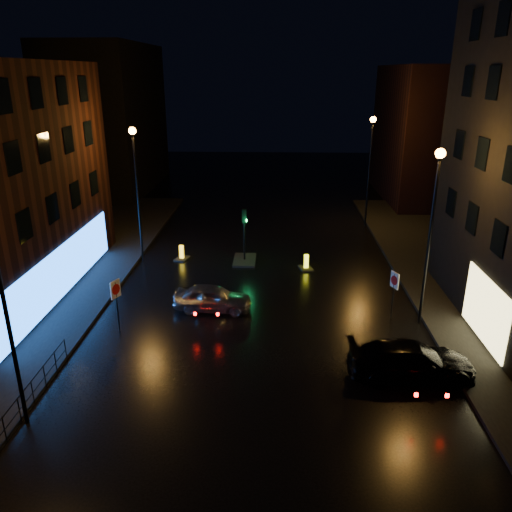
% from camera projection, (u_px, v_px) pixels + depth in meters
% --- Properties ---
extents(ground, '(120.00, 120.00, 0.00)m').
position_uv_depth(ground, '(254.00, 393.00, 18.93)').
color(ground, black).
rests_on(ground, ground).
extents(pavement_left, '(12.00, 44.00, 0.15)m').
position_uv_depth(pavement_left, '(1.00, 296.00, 26.92)').
color(pavement_left, black).
rests_on(pavement_left, ground).
extents(building_far_left, '(8.00, 16.00, 14.00)m').
position_uv_depth(building_far_left, '(109.00, 119.00, 49.87)').
color(building_far_left, black).
rests_on(building_far_left, ground).
extents(building_far_right, '(8.00, 14.00, 12.00)m').
position_uv_depth(building_far_right, '(430.00, 134.00, 46.26)').
color(building_far_right, black).
rests_on(building_far_right, ground).
extents(street_lamp_lfar, '(0.44, 0.44, 8.37)m').
position_uv_depth(street_lamp_lfar, '(136.00, 174.00, 30.40)').
color(street_lamp_lfar, black).
rests_on(street_lamp_lfar, ground).
extents(street_lamp_rnear, '(0.44, 0.44, 8.37)m').
position_uv_depth(street_lamp_rnear, '(433.00, 212.00, 22.32)').
color(street_lamp_rnear, black).
rests_on(street_lamp_rnear, ground).
extents(street_lamp_rfar, '(0.44, 0.44, 8.37)m').
position_uv_depth(street_lamp_rfar, '(370.00, 155.00, 37.31)').
color(street_lamp_rfar, black).
rests_on(street_lamp_rfar, ground).
extents(traffic_signal, '(1.40, 2.40, 3.45)m').
position_uv_depth(traffic_signal, '(245.00, 254.00, 31.91)').
color(traffic_signal, black).
rests_on(traffic_signal, ground).
extents(guard_railing, '(0.05, 6.04, 1.00)m').
position_uv_depth(guard_railing, '(32.00, 387.00, 18.03)').
color(guard_railing, black).
rests_on(guard_railing, ground).
extents(silver_hatchback, '(4.02, 1.85, 1.33)m').
position_uv_depth(silver_hatchback, '(213.00, 298.00, 25.30)').
color(silver_hatchback, '#ACAEB4').
rests_on(silver_hatchback, ground).
extents(dark_sedan, '(5.05, 2.17, 1.45)m').
position_uv_depth(dark_sedan, '(411.00, 361.00, 19.70)').
color(dark_sedan, black).
rests_on(dark_sedan, ground).
extents(bollard_near, '(0.95, 1.22, 0.94)m').
position_uv_depth(bollard_near, '(306.00, 266.00, 30.71)').
color(bollard_near, black).
rests_on(bollard_near, ground).
extents(bollard_far, '(0.99, 1.24, 0.95)m').
position_uv_depth(bollard_far, '(182.00, 256.00, 32.30)').
color(bollard_far, black).
rests_on(bollard_far, ground).
extents(road_sign_left, '(0.31, 0.59, 2.58)m').
position_uv_depth(road_sign_left, '(116.00, 294.00, 22.76)').
color(road_sign_left, black).
rests_on(road_sign_left, ground).
extents(road_sign_right, '(0.29, 0.56, 2.45)m').
position_uv_depth(road_sign_right, '(394.00, 284.00, 24.01)').
color(road_sign_right, black).
rests_on(road_sign_right, ground).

